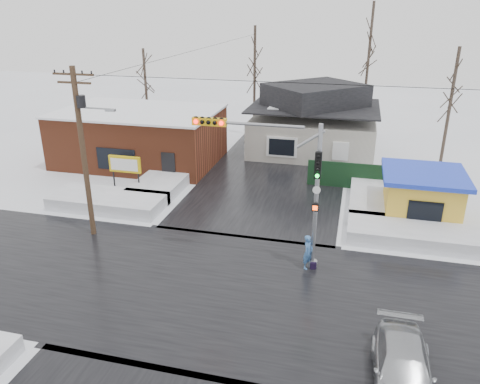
% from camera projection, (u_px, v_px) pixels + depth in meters
% --- Properties ---
extents(ground, '(120.00, 120.00, 0.00)m').
position_uv_depth(ground, '(214.00, 289.00, 20.75)').
color(ground, white).
rests_on(ground, ground).
extents(road_ns, '(10.00, 120.00, 0.02)m').
position_uv_depth(road_ns, '(214.00, 289.00, 20.74)').
color(road_ns, black).
rests_on(road_ns, ground).
extents(road_ew, '(120.00, 10.00, 0.02)m').
position_uv_depth(road_ew, '(214.00, 289.00, 20.74)').
color(road_ew, black).
rests_on(road_ew, ground).
extents(snowbank_nw, '(7.00, 3.00, 0.80)m').
position_uv_depth(snowbank_nw, '(108.00, 201.00, 28.94)').
color(snowbank_nw, white).
rests_on(snowbank_nw, ground).
extents(snowbank_ne, '(7.00, 3.00, 0.80)m').
position_uv_depth(snowbank_ne, '(414.00, 234.00, 24.85)').
color(snowbank_ne, white).
rests_on(snowbank_ne, ground).
extents(snowbank_nside_w, '(3.00, 8.00, 0.80)m').
position_uv_depth(snowbank_nside_w, '(169.00, 177.00, 32.98)').
color(snowbank_nside_w, white).
rests_on(snowbank_nside_w, ground).
extents(snowbank_nside_e, '(3.00, 8.00, 0.80)m').
position_uv_depth(snowbank_nside_e, '(374.00, 195.00, 29.80)').
color(snowbank_nside_e, white).
rests_on(snowbank_nside_e, ground).
extents(traffic_signal, '(6.05, 0.68, 7.00)m').
position_uv_depth(traffic_signal, '(283.00, 175.00, 21.17)').
color(traffic_signal, gray).
rests_on(traffic_signal, ground).
extents(utility_pole, '(3.15, 0.44, 9.00)m').
position_uv_depth(utility_pole, '(83.00, 144.00, 23.79)').
color(utility_pole, '#382619').
rests_on(utility_pole, ground).
extents(brick_building, '(12.20, 8.20, 4.12)m').
position_uv_depth(brick_building, '(140.00, 136.00, 36.85)').
color(brick_building, brown).
rests_on(brick_building, ground).
extents(marquee_sign, '(2.20, 0.21, 2.55)m').
position_uv_depth(marquee_sign, '(125.00, 165.00, 30.61)').
color(marquee_sign, black).
rests_on(marquee_sign, ground).
extents(house, '(10.40, 8.40, 5.76)m').
position_uv_depth(house, '(314.00, 121.00, 39.09)').
color(house, '#BCB6AA').
rests_on(house, ground).
extents(kiosk, '(4.60, 4.60, 2.88)m').
position_uv_depth(kiosk, '(421.00, 195.00, 27.03)').
color(kiosk, yellow).
rests_on(kiosk, ground).
extents(fence, '(8.00, 0.12, 1.80)m').
position_uv_depth(fence, '(367.00, 177.00, 31.52)').
color(fence, black).
rests_on(fence, ground).
extents(tree_far_left, '(3.00, 3.00, 10.00)m').
position_uv_depth(tree_far_left, '(255.00, 49.00, 42.07)').
color(tree_far_left, '#332821').
rests_on(tree_far_left, ground).
extents(tree_far_mid, '(3.00, 3.00, 12.00)m').
position_uv_depth(tree_far_mid, '(371.00, 31.00, 41.00)').
color(tree_far_mid, '#332821').
rests_on(tree_far_mid, ground).
extents(tree_far_right, '(3.00, 3.00, 9.00)m').
position_uv_depth(tree_far_right, '(455.00, 73.00, 33.33)').
color(tree_far_right, '#332821').
rests_on(tree_far_right, ground).
extents(tree_far_west, '(3.00, 3.00, 8.00)m').
position_uv_depth(tree_far_west, '(144.00, 67.00, 43.13)').
color(tree_far_west, '#332821').
rests_on(tree_far_west, ground).
extents(pedestrian, '(0.60, 0.72, 1.70)m').
position_uv_depth(pedestrian, '(308.00, 252.00, 22.07)').
color(pedestrian, '#3D6DAD').
rests_on(pedestrian, ground).
extents(car, '(1.94, 4.71, 1.36)m').
position_uv_depth(car, '(403.00, 371.00, 15.18)').
color(car, '#B1B4B9').
rests_on(car, ground).
extents(shopping_bag, '(0.30, 0.20, 0.35)m').
position_uv_depth(shopping_bag, '(313.00, 266.00, 22.20)').
color(shopping_bag, black).
rests_on(shopping_bag, ground).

